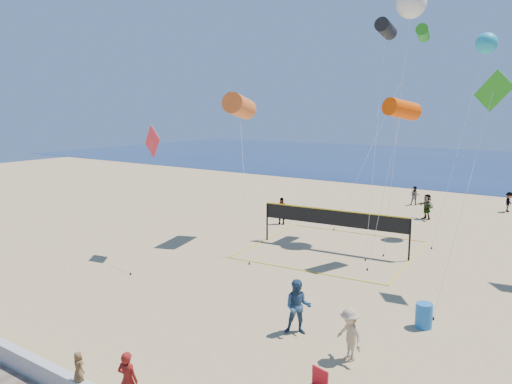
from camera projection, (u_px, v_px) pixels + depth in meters
The scene contains 19 objects.
ground at pixel (210, 375), 14.65m from camera, with size 120.00×120.00×0.00m, color tan.
woman at pixel (128, 381), 12.86m from camera, with size 0.58×0.38×1.59m, color maroon.
toddler at pixel (78, 367), 13.15m from camera, with size 0.40×0.26×0.81m, color brown.
bystander_a at pixel (298, 307), 17.17m from camera, with size 0.94×0.73×1.93m, color navy.
bystander_b at pixel (350, 335), 15.35m from camera, with size 1.09×0.62×1.68m, color tan.
far_person_0 at pixel (281, 211), 33.32m from camera, with size 1.06×0.44×1.81m, color gray.
far_person_1 at pixel (427, 207), 34.82m from camera, with size 1.65×0.52×1.78m, color gray.
far_person_3 at pixel (415, 196), 39.77m from camera, with size 0.74×0.58×1.52m, color gray.
far_person_4 at pixel (509, 202), 37.15m from camera, with size 0.98×0.56×1.52m, color gray.
trash_barrel at pixel (424, 315), 17.72m from camera, with size 0.60×0.60×0.89m, color blue.
volleyball_net at pixel (333, 222), 27.24m from camera, with size 9.11×8.98×2.26m.
kite_0 at pixel (240, 106), 28.67m from camera, with size 4.52×5.53×8.60m.
kite_1 at pixel (386, 29), 28.88m from camera, with size 2.10×6.74×12.78m.
kite_2 at pixel (402, 109), 24.11m from camera, with size 1.47×3.33×8.23m.
kite_3 at pixel (151, 146), 25.48m from camera, with size 2.31×3.36×6.89m.
kite_4 at pixel (491, 101), 20.05m from camera, with size 1.62×4.72×9.26m.
kite_6 at pixel (411, 3), 27.65m from camera, with size 1.66×5.02×14.27m.
kite_7 at pixel (487, 43), 28.99m from camera, with size 1.91×5.65×12.03m.
kite_8 at pixel (423, 33), 35.11m from camera, with size 3.05×9.60×13.46m.
Camera 1 is at (8.81, -10.36, 7.77)m, focal length 35.00 mm.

